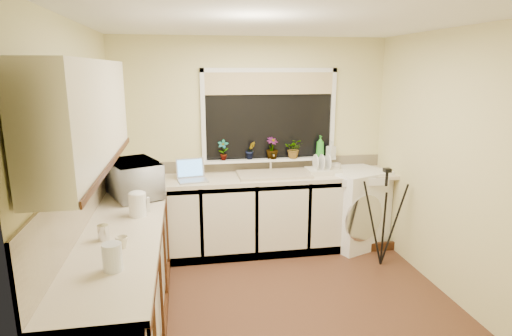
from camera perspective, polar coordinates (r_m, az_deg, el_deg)
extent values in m
plane|color=#4F2C1F|center=(4.07, 3.14, -17.74)|extent=(3.20, 3.20, 0.00)
plane|color=white|center=(3.50, 3.68, 19.08)|extent=(3.20, 3.20, 0.00)
plane|color=beige|center=(5.03, -0.50, 3.34)|extent=(3.20, 0.00, 3.20)
plane|color=beige|center=(2.23, 12.32, -10.01)|extent=(3.20, 0.00, 3.20)
plane|color=beige|center=(3.59, -22.34, -1.76)|extent=(0.00, 3.00, 3.00)
plane|color=beige|center=(4.25, 24.92, 0.21)|extent=(0.00, 3.00, 3.00)
cube|color=silver|center=(4.91, -3.68, -6.57)|extent=(2.55, 0.60, 0.86)
cube|color=silver|center=(3.55, -17.31, -15.37)|extent=(0.54, 2.40, 0.86)
cube|color=beige|center=(4.82, 0.09, -1.31)|extent=(3.20, 0.60, 0.04)
cube|color=beige|center=(3.36, -17.84, -8.60)|extent=(0.60, 2.40, 0.04)
cube|color=silver|center=(3.02, -22.10, 6.72)|extent=(0.28, 1.90, 0.70)
cube|color=beige|center=(3.33, -23.06, -4.73)|extent=(0.02, 2.40, 0.45)
cube|color=beige|center=(5.07, -0.47, 0.48)|extent=(3.20, 0.02, 0.14)
cube|color=black|center=(5.01, 1.80, 7.04)|extent=(1.50, 0.02, 1.00)
cube|color=tan|center=(4.96, 1.89, 11.33)|extent=(1.50, 0.02, 0.25)
cube|color=white|center=(5.04, 1.88, 1.14)|extent=(1.60, 0.14, 0.03)
cube|color=tan|center=(4.85, 2.42, -0.83)|extent=(0.82, 0.46, 0.03)
cylinder|color=silver|center=(4.99, 2.00, 0.86)|extent=(0.03, 0.03, 0.24)
cube|color=white|center=(5.25, 12.88, -5.16)|extent=(0.84, 0.83, 0.93)
cube|color=#9B9BA3|center=(4.63, -8.51, -1.69)|extent=(0.34, 0.27, 0.02)
cube|color=#569DEA|center=(4.73, -8.86, 0.04)|extent=(0.31, 0.11, 0.21)
cylinder|color=white|center=(3.64, -15.67, -4.81)|extent=(0.14, 0.14, 0.19)
cube|color=beige|center=(4.98, 9.03, -0.41)|extent=(0.38, 0.29, 0.06)
cylinder|color=silver|center=(2.75, -18.81, -11.30)|extent=(0.12, 0.12, 0.17)
cylinder|color=silver|center=(3.23, -19.90, -8.19)|extent=(0.08, 0.08, 0.11)
imported|color=white|center=(4.19, -16.08, -1.39)|extent=(0.63, 0.73, 0.34)
imported|color=#999999|center=(4.92, -4.45, 2.43)|extent=(0.14, 0.11, 0.24)
imported|color=#999999|center=(4.97, -0.75, 2.40)|extent=(0.13, 0.12, 0.21)
imported|color=#999999|center=(4.99, 2.17, 2.70)|extent=(0.19, 0.19, 0.25)
imported|color=#999999|center=(5.04, 5.15, 2.63)|extent=(0.26, 0.24, 0.23)
imported|color=green|center=(5.15, 8.64, 2.91)|extent=(0.10, 0.10, 0.26)
imported|color=#999999|center=(5.18, 10.09, 2.54)|extent=(0.11, 0.12, 0.19)
imported|color=beige|center=(5.11, 10.71, 0.10)|extent=(0.14, 0.14, 0.10)
imported|color=beige|center=(3.06, -17.64, -9.53)|extent=(0.11, 0.11, 0.08)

